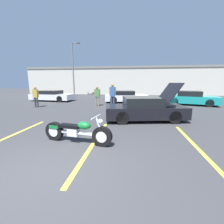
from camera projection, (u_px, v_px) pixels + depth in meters
ground_plane at (50, 173)px, 3.33m from camera, size 80.00×80.00×0.00m
parking_stripe_foreground at (6, 138)px, 5.41m from camera, size 0.12×4.50×0.01m
parking_stripe_middle at (94, 143)px, 4.97m from camera, size 0.12×4.50×0.01m
parking_stripe_back at (198, 149)px, 4.54m from camera, size 0.12×4.50×0.01m
far_building at (123, 80)px, 25.37m from camera, size 32.00×4.20×4.40m
light_pole at (74, 67)px, 20.57m from camera, size 1.21×0.28×7.23m
motorcycle at (77, 131)px, 4.92m from camera, size 2.39×0.77×0.95m
show_car_hood_open at (145, 109)px, 7.87m from camera, size 4.35×2.48×1.95m
parked_car_left_row at (52, 96)px, 15.94m from camera, size 4.55×2.25×1.11m
parked_car_mid_row at (126, 97)px, 14.71m from camera, size 4.24×2.25×1.15m
parked_car_right_row at (191, 98)px, 13.24m from camera, size 4.56×2.96×1.23m
spectator_near_motorcycle at (113, 94)px, 11.46m from camera, size 0.52×0.24×1.85m
spectator_by_show_car at (97, 94)px, 12.45m from camera, size 0.52×0.21×1.63m
spectator_midground at (36, 95)px, 11.80m from camera, size 0.52×0.21×1.63m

